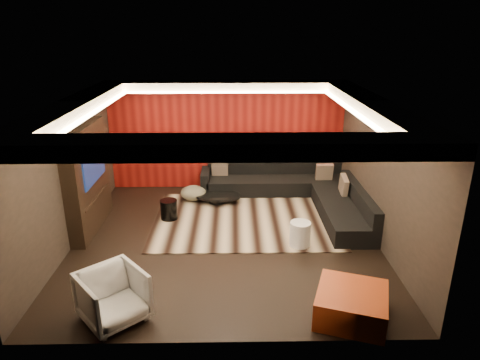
{
  "coord_description": "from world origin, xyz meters",
  "views": [
    {
      "loc": [
        0.15,
        -7.74,
        4.11
      ],
      "look_at": [
        0.3,
        0.6,
        1.05
      ],
      "focal_mm": 32.0,
      "sensor_mm": 36.0,
      "label": 1
    }
  ],
  "objects_px": {
    "orange_ottoman": "(351,305)",
    "sectional_sofa": "(298,192)",
    "coffee_table": "(217,198)",
    "armchair": "(113,297)",
    "white_side_table": "(300,234)",
    "drum_stool": "(169,209)"
  },
  "relations": [
    {
      "from": "white_side_table",
      "to": "armchair",
      "type": "distance_m",
      "value": 3.75
    },
    {
      "from": "coffee_table",
      "to": "armchair",
      "type": "distance_m",
      "value": 4.58
    },
    {
      "from": "armchair",
      "to": "sectional_sofa",
      "type": "height_order",
      "value": "armchair"
    },
    {
      "from": "armchair",
      "to": "sectional_sofa",
      "type": "distance_m",
      "value": 5.48
    },
    {
      "from": "armchair",
      "to": "drum_stool",
      "type": "bearing_deg",
      "value": 43.91
    },
    {
      "from": "coffee_table",
      "to": "white_side_table",
      "type": "relative_size",
      "value": 2.3
    },
    {
      "from": "white_side_table",
      "to": "armchair",
      "type": "relative_size",
      "value": 0.58
    },
    {
      "from": "white_side_table",
      "to": "armchair",
      "type": "height_order",
      "value": "armchair"
    },
    {
      "from": "armchair",
      "to": "coffee_table",
      "type": "bearing_deg",
      "value": 31.99
    },
    {
      "from": "orange_ottoman",
      "to": "sectional_sofa",
      "type": "relative_size",
      "value": 0.27
    },
    {
      "from": "armchair",
      "to": "white_side_table",
      "type": "bearing_deg",
      "value": -5.19
    },
    {
      "from": "white_side_table",
      "to": "sectional_sofa",
      "type": "height_order",
      "value": "sectional_sofa"
    },
    {
      "from": "orange_ottoman",
      "to": "sectional_sofa",
      "type": "height_order",
      "value": "sectional_sofa"
    },
    {
      "from": "coffee_table",
      "to": "drum_stool",
      "type": "height_order",
      "value": "drum_stool"
    },
    {
      "from": "coffee_table",
      "to": "white_side_table",
      "type": "height_order",
      "value": "white_side_table"
    },
    {
      "from": "drum_stool",
      "to": "sectional_sofa",
      "type": "distance_m",
      "value": 3.14
    },
    {
      "from": "armchair",
      "to": "sectional_sofa",
      "type": "xyz_separation_m",
      "value": [
        3.33,
        4.35,
        -0.13
      ]
    },
    {
      "from": "orange_ottoman",
      "to": "armchair",
      "type": "xyz_separation_m",
      "value": [
        -3.48,
        0.01,
        0.17
      ]
    },
    {
      "from": "coffee_table",
      "to": "orange_ottoman",
      "type": "relative_size",
      "value": 1.17
    },
    {
      "from": "armchair",
      "to": "sectional_sofa",
      "type": "relative_size",
      "value": 0.24
    },
    {
      "from": "drum_stool",
      "to": "armchair",
      "type": "xyz_separation_m",
      "value": [
        -0.32,
        -3.43,
        0.15
      ]
    },
    {
      "from": "drum_stool",
      "to": "armchair",
      "type": "bearing_deg",
      "value": -95.41
    }
  ]
}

